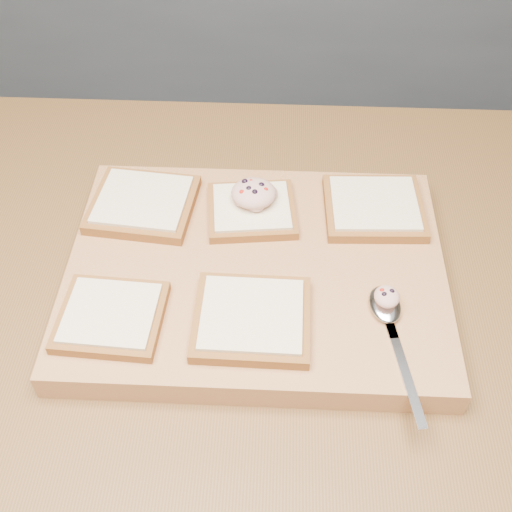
% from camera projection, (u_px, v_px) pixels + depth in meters
% --- Properties ---
extents(island_counter, '(2.00, 0.80, 0.90)m').
position_uv_depth(island_counter, '(328.00, 457.00, 1.11)').
color(island_counter, slate).
rests_on(island_counter, ground).
extents(back_counter, '(3.60, 0.62, 0.94)m').
position_uv_depth(back_counter, '(315.00, 32.00, 2.06)').
color(back_counter, slate).
rests_on(back_counter, ground).
extents(cutting_board, '(0.45, 0.34, 0.04)m').
position_uv_depth(cutting_board, '(256.00, 273.00, 0.78)').
color(cutting_board, tan).
rests_on(cutting_board, island_counter).
extents(bread_far_left, '(0.14, 0.13, 0.02)m').
position_uv_depth(bread_far_left, '(143.00, 204.00, 0.83)').
color(bread_far_left, brown).
rests_on(bread_far_left, cutting_board).
extents(bread_far_center, '(0.12, 0.11, 0.02)m').
position_uv_depth(bread_far_center, '(252.00, 210.00, 0.82)').
color(bread_far_center, brown).
rests_on(bread_far_center, cutting_board).
extents(bread_far_right, '(0.13, 0.12, 0.02)m').
position_uv_depth(bread_far_right, '(374.00, 207.00, 0.82)').
color(bread_far_right, brown).
rests_on(bread_far_right, cutting_board).
extents(bread_near_left, '(0.12, 0.11, 0.02)m').
position_uv_depth(bread_near_left, '(111.00, 316.00, 0.71)').
color(bread_near_left, brown).
rests_on(bread_near_left, cutting_board).
extents(bread_near_center, '(0.13, 0.12, 0.02)m').
position_uv_depth(bread_near_center, '(252.00, 318.00, 0.70)').
color(bread_near_center, brown).
rests_on(bread_near_center, cutting_board).
extents(tuna_salad_dollop, '(0.06, 0.05, 0.03)m').
position_uv_depth(tuna_salad_dollop, '(254.00, 193.00, 0.81)').
color(tuna_salad_dollop, '#D59A88').
rests_on(tuna_salad_dollop, bread_far_center).
extents(spoon, '(0.05, 0.18, 0.01)m').
position_uv_depth(spoon, '(388.00, 314.00, 0.71)').
color(spoon, silver).
rests_on(spoon, cutting_board).
extents(spoon_salad, '(0.03, 0.03, 0.02)m').
position_uv_depth(spoon_salad, '(387.00, 297.00, 0.71)').
color(spoon_salad, '#D59A88').
rests_on(spoon_salad, spoon).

